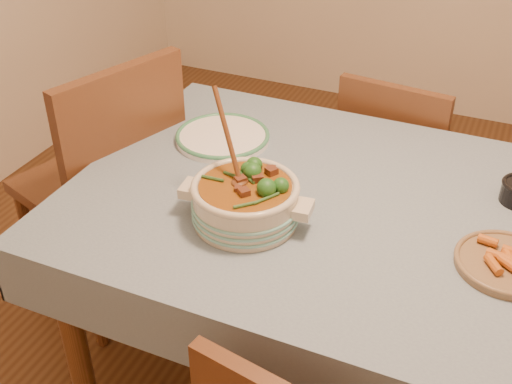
# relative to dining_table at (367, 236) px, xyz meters

# --- Properties ---
(dining_table) EXTENTS (1.68, 1.08, 0.76)m
(dining_table) POSITION_rel_dining_table_xyz_m (0.00, 0.00, 0.00)
(dining_table) COLOR brown
(dining_table) RESTS_ON floor
(stew_casserole) EXTENTS (0.36, 0.30, 0.33)m
(stew_casserole) POSITION_rel_dining_table_xyz_m (-0.29, -0.18, 0.16)
(stew_casserole) COLOR beige
(stew_casserole) RESTS_ON dining_table
(white_plate) EXTENTS (0.31, 0.31, 0.03)m
(white_plate) POSITION_rel_dining_table_xyz_m (-0.54, 0.18, 0.11)
(white_plate) COLOR white
(white_plate) RESTS_ON dining_table
(fried_plate) EXTENTS (0.26, 0.26, 0.04)m
(fried_plate) POSITION_rel_dining_table_xyz_m (0.36, -0.10, 0.11)
(fried_plate) COLOR #826548
(fried_plate) RESTS_ON dining_table
(chair_far) EXTENTS (0.44, 0.44, 0.85)m
(chair_far) POSITION_rel_dining_table_xyz_m (-0.07, 0.70, -0.18)
(chair_far) COLOR brown
(chair_far) RESTS_ON floor
(chair_left) EXTENTS (0.60, 0.60, 1.01)m
(chair_left) POSITION_rel_dining_table_xyz_m (-0.93, 0.08, -0.09)
(chair_left) COLOR brown
(chair_left) RESTS_ON floor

